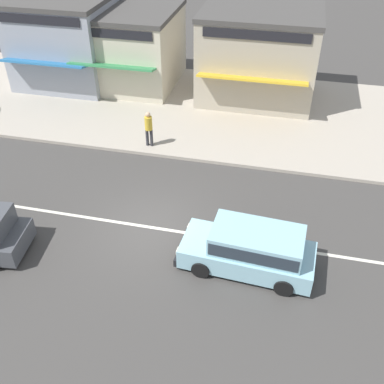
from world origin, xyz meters
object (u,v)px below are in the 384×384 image
(shopfront_far_kios, at_px, (131,46))
(minivan_pale_blue_2, at_px, (251,248))
(pedestrian_mid_kerb, at_px, (149,126))
(shopfront_mid_block, at_px, (67,40))
(shopfront_corner_warung, at_px, (258,55))

(shopfront_far_kios, bearing_deg, minivan_pale_blue_2, -57.24)
(pedestrian_mid_kerb, xyz_separation_m, shopfront_mid_block, (-6.71, 6.31, 1.36))
(pedestrian_mid_kerb, relative_size, shopfront_corner_warung, 0.28)
(minivan_pale_blue_2, xyz_separation_m, shopfront_far_kios, (-8.51, 13.23, 1.37))
(pedestrian_mid_kerb, bearing_deg, shopfront_corner_warung, 57.63)
(shopfront_corner_warung, bearing_deg, shopfront_far_kios, 177.24)
(pedestrian_mid_kerb, height_order, shopfront_far_kios, shopfront_far_kios)
(minivan_pale_blue_2, bearing_deg, shopfront_far_kios, 122.76)
(shopfront_mid_block, bearing_deg, shopfront_far_kios, 7.88)
(shopfront_far_kios, bearing_deg, pedestrian_mid_kerb, -65.47)
(shopfront_mid_block, xyz_separation_m, shopfront_far_kios, (3.60, 0.50, -0.28))
(pedestrian_mid_kerb, xyz_separation_m, shopfront_far_kios, (-3.11, 6.81, 1.09))
(pedestrian_mid_kerb, height_order, shopfront_corner_warung, shopfront_corner_warung)
(shopfront_corner_warung, relative_size, shopfront_far_kios, 0.98)
(shopfront_corner_warung, bearing_deg, minivan_pale_blue_2, -84.19)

